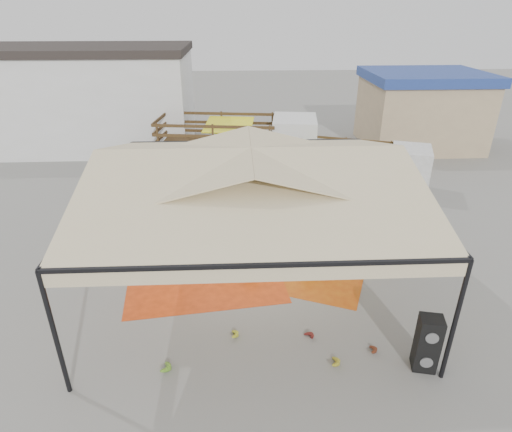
{
  "coord_description": "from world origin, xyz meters",
  "views": [
    {
      "loc": [
        -0.37,
        -10.64,
        7.3
      ],
      "look_at": [
        0.2,
        1.5,
        1.3
      ],
      "focal_mm": 30.0,
      "sensor_mm": 36.0,
      "label": 1
    }
  ],
  "objects_px": {
    "speaker_stack": "(427,343)",
    "truck_left": "(244,137)",
    "banana_heap": "(273,235)",
    "truck_right": "(365,161)",
    "vendor": "(254,214)"
  },
  "relations": [
    {
      "from": "vendor",
      "to": "banana_heap",
      "type": "bearing_deg",
      "value": 117.39
    },
    {
      "from": "speaker_stack",
      "to": "vendor",
      "type": "xyz_separation_m",
      "value": [
        -3.52,
        6.36,
        0.11
      ]
    },
    {
      "from": "truck_left",
      "to": "banana_heap",
      "type": "bearing_deg",
      "value": -76.96
    },
    {
      "from": "banana_heap",
      "to": "truck_right",
      "type": "distance_m",
      "value": 6.86
    },
    {
      "from": "speaker_stack",
      "to": "truck_left",
      "type": "relative_size",
      "value": 0.18
    },
    {
      "from": "banana_heap",
      "to": "speaker_stack",
      "type": "bearing_deg",
      "value": -60.97
    },
    {
      "from": "banana_heap",
      "to": "truck_left",
      "type": "height_order",
      "value": "truck_left"
    },
    {
      "from": "speaker_stack",
      "to": "truck_left",
      "type": "distance_m",
      "value": 13.77
    },
    {
      "from": "speaker_stack",
      "to": "truck_left",
      "type": "xyz_separation_m",
      "value": [
        -3.72,
        13.23,
        0.9
      ]
    },
    {
      "from": "truck_left",
      "to": "truck_right",
      "type": "distance_m",
      "value": 5.88
    },
    {
      "from": "speaker_stack",
      "to": "vendor",
      "type": "distance_m",
      "value": 7.27
    },
    {
      "from": "truck_right",
      "to": "speaker_stack",
      "type": "bearing_deg",
      "value": -78.52
    },
    {
      "from": "truck_left",
      "to": "speaker_stack",
      "type": "bearing_deg",
      "value": -66.89
    },
    {
      "from": "speaker_stack",
      "to": "truck_right",
      "type": "bearing_deg",
      "value": 94.45
    },
    {
      "from": "banana_heap",
      "to": "truck_right",
      "type": "xyz_separation_m",
      "value": [
        4.42,
        5.21,
        0.68
      ]
    }
  ]
}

